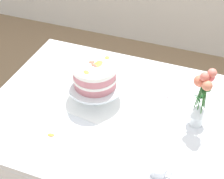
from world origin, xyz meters
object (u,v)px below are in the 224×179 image
cake_stand (95,87)px  teacup (158,172)px  dining_table (122,128)px  layer_cake (95,75)px  flower_vase (201,99)px

cake_stand → teacup: cake_stand is taller
dining_table → cake_stand: size_ratio=4.83×
teacup → layer_cake: bearing=140.7°
flower_vase → dining_table: bearing=-168.7°
dining_table → flower_vase: flower_vase is taller
cake_stand → teacup: size_ratio=2.21×
cake_stand → teacup: (0.43, -0.35, -0.06)m
cake_stand → flower_vase: flower_vase is taller
cake_stand → layer_cake: bearing=62.6°
layer_cake → flower_vase: (0.53, 0.00, 0.00)m
dining_table → flower_vase: 0.44m
cake_stand → teacup: bearing=-39.3°
layer_cake → teacup: 0.58m
dining_table → layer_cake: (-0.17, 0.07, 0.25)m
flower_vase → cake_stand: bearing=-179.8°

